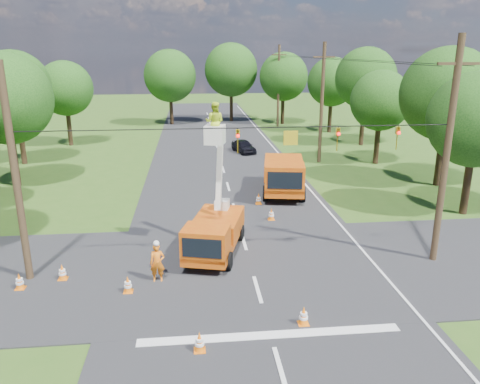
{
  "coord_description": "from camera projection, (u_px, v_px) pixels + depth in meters",
  "views": [
    {
      "loc": [
        -2.47,
        -16.8,
        9.33
      ],
      "look_at": [
        -0.17,
        5.2,
        2.6
      ],
      "focal_mm": 35.0,
      "sensor_mm": 36.0,
      "label": 1
    }
  ],
  "objects": [
    {
      "name": "tree_right_d",
      "position": [
        366.0,
        78.0,
        46.07
      ],
      "size": [
        6.0,
        6.0,
        9.7
      ],
      "color": "#382616",
      "rests_on": "ground"
    },
    {
      "name": "tree_left_d",
      "position": [
        6.0,
        99.0,
        31.86
      ],
      "size": [
        6.2,
        6.2,
        9.24
      ],
      "color": "#382616",
      "rests_on": "ground"
    },
    {
      "name": "traffic_cone_6",
      "position": [
        20.0,
        281.0,
        18.92
      ],
      "size": [
        0.38,
        0.38,
        0.71
      ],
      "color": "orange",
      "rests_on": "ground"
    },
    {
      "name": "second_truck",
      "position": [
        284.0,
        174.0,
        31.48
      ],
      "size": [
        3.6,
        7.03,
        2.51
      ],
      "rotation": [
        0.0,
        0.0,
        -0.18
      ],
      "color": "#C15C0D",
      "rests_on": "ground"
    },
    {
      "name": "tree_far_a",
      "position": [
        170.0,
        76.0,
        59.48
      ],
      "size": [
        6.6,
        6.6,
        9.5
      ],
      "color": "#382616",
      "rests_on": "ground"
    },
    {
      "name": "edge_line",
      "position": [
        291.0,
        168.0,
        38.54
      ],
      "size": [
        0.12,
        90.0,
        0.02
      ],
      "primitive_type": "cube",
      "color": "silver",
      "rests_on": "ground"
    },
    {
      "name": "pole_right_far",
      "position": [
        278.0,
        85.0,
        58.28
      ],
      "size": [
        1.8,
        0.3,
        10.0
      ],
      "color": "#4C3823",
      "rests_on": "ground"
    },
    {
      "name": "traffic_cone_4",
      "position": [
        128.0,
        285.0,
        18.66
      ],
      "size": [
        0.38,
        0.38,
        0.71
      ],
      "color": "orange",
      "rests_on": "ground"
    },
    {
      "name": "tree_right_e",
      "position": [
        332.0,
        82.0,
        53.84
      ],
      "size": [
        5.6,
        5.6,
        8.63
      ],
      "color": "#382616",
      "rests_on": "ground"
    },
    {
      "name": "ground_worker",
      "position": [
        157.0,
        263.0,
        19.44
      ],
      "size": [
        0.63,
        0.43,
        1.7
      ],
      "primitive_type": "imported",
      "rotation": [
        0.0,
        0.0,
        0.03
      ],
      "color": "orange",
      "rests_on": "ground"
    },
    {
      "name": "tree_right_a",
      "position": [
        476.0,
        120.0,
        26.29
      ],
      "size": [
        5.4,
        5.4,
        8.28
      ],
      "color": "#382616",
      "rests_on": "ground"
    },
    {
      "name": "traffic_cone_2",
      "position": [
        271.0,
        214.0,
        26.65
      ],
      "size": [
        0.38,
        0.38,
        0.71
      ],
      "color": "orange",
      "rests_on": "ground"
    },
    {
      "name": "pole_left",
      "position": [
        16.0,
        177.0,
        18.6
      ],
      "size": [
        0.3,
        0.3,
        9.0
      ],
      "color": "#4C3823",
      "rests_on": "ground"
    },
    {
      "name": "traffic_cone_5",
      "position": [
        62.0,
        272.0,
        19.71
      ],
      "size": [
        0.38,
        0.38,
        0.71
      ],
      "color": "orange",
      "rests_on": "ground"
    },
    {
      "name": "road_cross",
      "position": [
        251.0,
        268.0,
        20.85
      ],
      "size": [
        56.0,
        10.0,
        0.07
      ],
      "primitive_type": "cube",
      "color": "black",
      "rests_on": "ground"
    },
    {
      "name": "tree_far_c",
      "position": [
        283.0,
        77.0,
        60.0
      ],
      "size": [
        6.2,
        6.2,
        9.18
      ],
      "color": "#382616",
      "rests_on": "ground"
    },
    {
      "name": "distant_car",
      "position": [
        244.0,
        146.0,
        44.28
      ],
      "size": [
        2.37,
        3.84,
        1.22
      ],
      "primitive_type": "imported",
      "rotation": [
        0.0,
        0.0,
        0.28
      ],
      "color": "black",
      "rests_on": "ground"
    },
    {
      "name": "stop_bar",
      "position": [
        271.0,
        336.0,
        15.9
      ],
      "size": [
        9.0,
        0.45,
        0.02
      ],
      "primitive_type": "cube",
      "color": "silver",
      "rests_on": "ground"
    },
    {
      "name": "traffic_cone_7",
      "position": [
        286.0,
        175.0,
        34.94
      ],
      "size": [
        0.38,
        0.38,
        0.71
      ],
      "color": "orange",
      "rests_on": "ground"
    },
    {
      "name": "traffic_cone_3",
      "position": [
        259.0,
        199.0,
        29.39
      ],
      "size": [
        0.38,
        0.38,
        0.71
      ],
      "color": "orange",
      "rests_on": "ground"
    },
    {
      "name": "pole_right_mid",
      "position": [
        322.0,
        103.0,
        39.24
      ],
      "size": [
        1.8,
        0.3,
        10.0
      ],
      "color": "#4C3823",
      "rests_on": "ground"
    },
    {
      "name": "traffic_cone_0",
      "position": [
        199.0,
        342.0,
        15.0
      ],
      "size": [
        0.38,
        0.38,
        0.71
      ],
      "color": "orange",
      "rests_on": "ground"
    },
    {
      "name": "tree_left_e",
      "position": [
        14.0,
        86.0,
        38.23
      ],
      "size": [
        5.8,
        5.8,
        9.41
      ],
      "color": "#382616",
      "rests_on": "ground"
    },
    {
      "name": "ground",
      "position": [
        223.0,
        170.0,
        37.98
      ],
      "size": [
        140.0,
        140.0,
        0.0
      ],
      "primitive_type": "plane",
      "color": "#305519",
      "rests_on": "ground"
    },
    {
      "name": "signal_span",
      "position": [
        306.0,
        137.0,
        19.36
      ],
      "size": [
        18.0,
        0.29,
        1.07
      ],
      "color": "black",
      "rests_on": "ground"
    },
    {
      "name": "traffic_cone_1",
      "position": [
        304.0,
        316.0,
        16.46
      ],
      "size": [
        0.38,
        0.38,
        0.71
      ],
      "color": "orange",
      "rests_on": "ground"
    },
    {
      "name": "tree_right_b",
      "position": [
        447.0,
        94.0,
        31.89
      ],
      "size": [
        6.4,
        6.4,
        9.65
      ],
      "color": "#382616",
      "rests_on": "ground"
    },
    {
      "name": "tree_right_c",
      "position": [
        381.0,
        101.0,
        38.7
      ],
      "size": [
        5.0,
        5.0,
        7.83
      ],
      "color": "#382616",
      "rests_on": "ground"
    },
    {
      "name": "tree_far_b",
      "position": [
        231.0,
        70.0,
        61.99
      ],
      "size": [
        7.0,
        7.0,
        10.32
      ],
      "color": "#382616",
      "rests_on": "ground"
    },
    {
      "name": "bucket_truck",
      "position": [
        214.0,
        223.0,
        21.9
      ],
      "size": [
        3.29,
        5.69,
        7.14
      ],
      "rotation": [
        0.0,
        0.0,
        -0.26
      ],
      "color": "#C15C0D",
      "rests_on": "ground"
    },
    {
      "name": "tree_left_f",
      "position": [
        65.0,
        89.0,
        46.28
      ],
      "size": [
        5.4,
        5.4,
        8.4
      ],
      "color": "#382616",
      "rests_on": "ground"
    },
    {
      "name": "road_main",
      "position": [
        223.0,
        170.0,
        37.98
      ],
      "size": [
        12.0,
        100.0,
        0.06
      ],
      "primitive_type": "cube",
      "color": "black",
      "rests_on": "ground"
    },
    {
      "name": "pole_right_near",
      "position": [
        447.0,
        152.0,
        20.21
      ],
      "size": [
        1.8,
        0.3,
        10.0
      ],
      "color": "#4C3823",
      "rests_on": "ground"
    }
  ]
}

